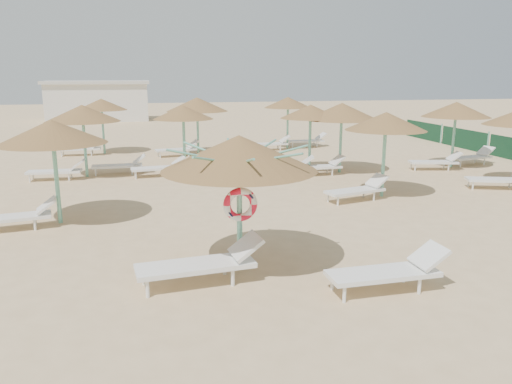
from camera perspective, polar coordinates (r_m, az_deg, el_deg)
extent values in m
plane|color=#D3B280|center=(10.02, 0.78, -8.97)|extent=(120.00, 120.00, 0.00)
cylinder|color=#6EBEA4|center=(9.76, -1.89, -2.62)|extent=(0.11, 0.11, 2.25)
cone|color=brown|center=(9.49, -1.95, 4.50)|extent=(2.99, 2.99, 0.67)
cylinder|color=#6EBEA4|center=(9.54, -1.94, 3.01)|extent=(0.20, 0.20, 0.12)
cylinder|color=#6EBEA4|center=(9.65, 2.09, 4.34)|extent=(1.35, 0.04, 0.35)
cylinder|color=#6EBEA4|center=(10.07, 0.29, 4.73)|extent=(0.99, 0.99, 0.35)
cylinder|color=#6EBEA4|center=(10.17, -2.65, 4.80)|extent=(0.04, 1.35, 0.35)
cylinder|color=#6EBEA4|center=(9.91, -5.24, 4.53)|extent=(0.99, 0.99, 0.35)
cylinder|color=#6EBEA4|center=(9.40, -6.09, 4.04)|extent=(1.35, 0.04, 0.35)
cylinder|color=#6EBEA4|center=(8.95, -4.46, 3.60)|extent=(0.99, 0.99, 0.35)
cylinder|color=#6EBEA4|center=(8.83, -1.15, 3.51)|extent=(0.04, 1.35, 0.35)
cylinder|color=#6EBEA4|center=(9.13, 1.62, 3.83)|extent=(0.99, 0.99, 0.35)
torus|color=red|center=(9.60, -1.80, -1.44)|extent=(0.67, 0.15, 0.67)
cylinder|color=white|center=(9.04, -12.29, -10.77)|extent=(0.07, 0.07, 0.32)
cylinder|color=white|center=(9.56, -12.69, -9.42)|extent=(0.07, 0.07, 0.32)
cylinder|color=white|center=(9.30, -2.68, -9.76)|extent=(0.07, 0.07, 0.32)
cylinder|color=white|center=(9.81, -3.61, -8.51)|extent=(0.07, 0.07, 0.32)
cube|color=white|center=(9.34, -6.93, -8.37)|extent=(2.24, 0.95, 0.09)
cube|color=white|center=(9.47, -1.18, -6.19)|extent=(0.63, 0.74, 0.42)
cylinder|color=white|center=(8.79, 10.06, -11.45)|extent=(0.06, 0.06, 0.30)
cylinder|color=white|center=(9.24, 8.72, -10.15)|extent=(0.06, 0.06, 0.30)
cylinder|color=white|center=(9.43, 18.17, -10.18)|extent=(0.06, 0.06, 0.30)
cylinder|color=white|center=(9.84, 16.53, -9.05)|extent=(0.06, 0.06, 0.30)
cube|color=white|center=(9.29, 14.29, -9.01)|extent=(2.03, 0.72, 0.08)
cube|color=white|center=(9.64, 19.15, -6.89)|extent=(0.53, 0.65, 0.39)
cylinder|color=#6EBEA4|center=(13.80, -21.82, 1.29)|extent=(0.11, 0.11, 2.30)
cone|color=brown|center=(13.62, -22.27, 6.40)|extent=(2.69, 2.69, 0.60)
cylinder|color=#6EBEA4|center=(13.65, -22.18, 5.40)|extent=(0.20, 0.20, 0.12)
cylinder|color=white|center=(13.61, -23.95, -3.46)|extent=(0.06, 0.06, 0.28)
cylinder|color=white|center=(14.09, -23.92, -2.91)|extent=(0.06, 0.06, 0.28)
cube|color=white|center=(13.84, -26.28, -2.66)|extent=(1.98, 0.95, 0.08)
cube|color=white|center=(13.74, -22.85, -1.39)|extent=(0.58, 0.68, 0.36)
cylinder|color=#6EBEA4|center=(19.82, -18.96, 4.93)|extent=(0.11, 0.11, 2.30)
cone|color=brown|center=(19.69, -19.24, 8.50)|extent=(2.74, 2.74, 0.62)
cylinder|color=#6EBEA4|center=(19.71, -19.18, 7.80)|extent=(0.20, 0.20, 0.12)
cylinder|color=white|center=(19.69, -24.45, 1.41)|extent=(0.06, 0.06, 0.28)
cylinder|color=white|center=(20.17, -24.12, 1.70)|extent=(0.06, 0.06, 0.28)
cylinder|color=white|center=(19.41, -20.59, 1.60)|extent=(0.06, 0.06, 0.28)
cylinder|color=white|center=(19.89, -20.35, 1.89)|extent=(0.06, 0.06, 0.28)
cube|color=white|center=(19.72, -22.08, 2.18)|extent=(1.92, 0.68, 0.08)
cube|color=white|center=(19.52, -19.70, 2.99)|extent=(0.50, 0.61, 0.36)
cylinder|color=white|center=(19.97, -17.86, 2.12)|extent=(0.06, 0.06, 0.28)
cylinder|color=white|center=(20.46, -17.78, 2.39)|extent=(0.06, 0.06, 0.28)
cylinder|color=white|center=(19.92, -13.99, 2.34)|extent=(0.06, 0.06, 0.28)
cylinder|color=white|center=(20.41, -14.00, 2.60)|extent=(0.06, 0.06, 0.28)
cube|color=white|center=(20.14, -15.59, 2.89)|extent=(1.92, 0.68, 0.08)
cube|color=white|center=(20.09, -13.20, 3.70)|extent=(0.50, 0.61, 0.36)
cylinder|color=#6EBEA4|center=(25.50, -17.07, 6.79)|extent=(0.11, 0.11, 2.30)
cone|color=brown|center=(25.40, -17.26, 9.55)|extent=(2.42, 2.42, 0.54)
cylinder|color=#6EBEA4|center=(25.42, -17.23, 9.03)|extent=(0.20, 0.20, 0.12)
cylinder|color=white|center=(25.23, -21.34, 4.08)|extent=(0.06, 0.06, 0.28)
cylinder|color=white|center=(25.71, -21.16, 4.25)|extent=(0.06, 0.06, 0.28)
cylinder|color=white|center=(25.03, -18.29, 4.25)|extent=(0.06, 0.06, 0.28)
cylinder|color=white|center=(25.52, -18.17, 4.43)|extent=(0.06, 0.06, 0.28)
cube|color=white|center=(25.32, -19.50, 4.67)|extent=(1.91, 0.64, 0.08)
cube|color=white|center=(25.19, -17.62, 5.32)|extent=(0.49, 0.60, 0.36)
cylinder|color=#6EBEA4|center=(19.62, -8.21, 5.43)|extent=(0.11, 0.11, 2.30)
cone|color=brown|center=(19.49, -8.33, 9.01)|extent=(2.30, 2.30, 0.52)
cylinder|color=#6EBEA4|center=(19.51, -8.31, 8.34)|extent=(0.20, 0.20, 0.12)
cylinder|color=white|center=(19.01, -13.56, 1.86)|extent=(0.06, 0.06, 0.28)
cylinder|color=white|center=(19.50, -13.70, 2.13)|extent=(0.06, 0.06, 0.28)
cylinder|color=white|center=(19.18, -9.54, 2.14)|extent=(0.06, 0.06, 0.28)
cylinder|color=white|center=(19.66, -9.78, 2.41)|extent=(0.06, 0.06, 0.28)
cube|color=white|center=(19.31, -11.30, 2.69)|extent=(1.96, 0.83, 0.08)
cube|color=white|center=(19.39, -8.84, 3.55)|extent=(0.55, 0.65, 0.36)
cylinder|color=#6EBEA4|center=(24.28, -6.67, 6.98)|extent=(0.11, 0.11, 2.30)
cone|color=brown|center=(24.18, -6.75, 9.92)|extent=(2.91, 2.91, 0.65)
cylinder|color=#6EBEA4|center=(24.19, -6.73, 9.33)|extent=(0.20, 0.20, 0.12)
cylinder|color=white|center=(23.53, -10.89, 4.15)|extent=(0.06, 0.06, 0.28)
cylinder|color=white|center=(24.02, -11.13, 4.32)|extent=(0.06, 0.06, 0.28)
cylinder|color=white|center=(23.83, -7.71, 4.38)|extent=(0.06, 0.06, 0.28)
cylinder|color=white|center=(24.31, -8.00, 4.54)|extent=(0.06, 0.06, 0.28)
cube|color=white|center=(23.91, -9.15, 4.80)|extent=(1.98, 0.94, 0.08)
cube|color=white|center=(24.08, -7.19, 5.50)|extent=(0.58, 0.67, 0.36)
cylinder|color=#6EBEA4|center=(16.20, 14.38, 3.50)|extent=(0.11, 0.11, 2.30)
cone|color=brown|center=(16.05, 14.63, 7.84)|extent=(2.50, 2.50, 0.56)
cylinder|color=#6EBEA4|center=(16.07, 14.58, 7.01)|extent=(0.20, 0.20, 0.12)
cylinder|color=white|center=(14.93, 9.34, -1.05)|extent=(0.06, 0.06, 0.28)
cylinder|color=white|center=(15.32, 8.25, -0.64)|extent=(0.06, 0.06, 0.28)
cylinder|color=white|center=(15.74, 13.33, -0.49)|extent=(0.06, 0.06, 0.28)
cylinder|color=white|center=(16.11, 12.20, -0.11)|extent=(0.06, 0.06, 0.28)
cube|color=white|center=(15.55, 11.22, 0.13)|extent=(1.99, 1.07, 0.08)
cube|color=white|center=(16.02, 13.67, 1.28)|extent=(0.62, 0.70, 0.36)
cylinder|color=#6EBEA4|center=(19.91, 9.64, 5.50)|extent=(0.11, 0.11, 2.30)
cone|color=brown|center=(19.78, 9.78, 9.08)|extent=(2.88, 2.88, 0.65)
cylinder|color=#6EBEA4|center=(19.80, 9.75, 8.36)|extent=(0.20, 0.20, 0.12)
cylinder|color=white|center=(18.81, 4.95, 2.06)|extent=(0.06, 0.06, 0.28)
cylinder|color=white|center=(19.27, 4.44, 2.34)|extent=(0.06, 0.06, 0.28)
cylinder|color=white|center=(19.31, 8.72, 2.25)|extent=(0.06, 0.06, 0.28)
cylinder|color=white|center=(19.76, 8.13, 2.52)|extent=(0.06, 0.06, 0.28)
cube|color=white|center=(19.29, 6.94, 2.84)|extent=(1.93, 0.72, 0.08)
cube|color=white|center=(19.58, 9.27, 3.63)|extent=(0.52, 0.63, 0.36)
cylinder|color=#6EBEA4|center=(26.15, 3.63, 7.49)|extent=(0.11, 0.11, 2.30)
cone|color=brown|center=(26.05, 3.67, 10.19)|extent=(2.44, 2.44, 0.55)
cylinder|color=#6EBEA4|center=(26.07, 3.66, 9.68)|extent=(0.20, 0.20, 0.12)
cylinder|color=white|center=(25.19, -0.18, 4.98)|extent=(0.06, 0.06, 0.28)
cylinder|color=white|center=(25.68, -0.41, 5.14)|extent=(0.06, 0.06, 0.28)
cylinder|color=white|center=(25.51, 2.80, 5.07)|extent=(0.06, 0.06, 0.28)
cylinder|color=white|center=(25.99, 2.51, 5.23)|extent=(0.06, 0.06, 0.28)
cube|color=white|center=(25.59, 1.46, 5.51)|extent=(1.90, 0.62, 0.08)
cube|color=white|center=(25.77, 3.31, 6.09)|extent=(0.49, 0.60, 0.36)
cylinder|color=white|center=(26.40, 4.19, 5.33)|extent=(0.06, 0.06, 0.28)
cylinder|color=white|center=(26.88, 3.90, 5.48)|extent=(0.06, 0.06, 0.28)
cylinder|color=white|center=(26.81, 6.98, 5.39)|extent=(0.06, 0.06, 0.28)
cylinder|color=white|center=(27.28, 6.64, 5.54)|extent=(0.06, 0.06, 0.28)
cube|color=white|center=(26.85, 5.70, 5.82)|extent=(1.90, 0.62, 0.08)
cube|color=white|center=(27.09, 7.43, 6.36)|extent=(0.49, 0.60, 0.36)
cylinder|color=white|center=(18.26, 23.54, 0.64)|extent=(0.06, 0.06, 0.28)
cylinder|color=white|center=(18.73, 23.11, 0.98)|extent=(0.06, 0.06, 0.28)
cylinder|color=white|center=(19.16, 26.98, 0.85)|extent=(0.06, 0.06, 0.28)
cube|color=white|center=(18.71, 25.72, 1.27)|extent=(2.00, 1.20, 0.08)
cylinder|color=#6EBEA4|center=(22.30, 21.63, 5.57)|extent=(0.11, 0.11, 2.30)
cone|color=brown|center=(22.19, 21.91, 8.75)|extent=(2.74, 2.74, 0.62)
cylinder|color=#6EBEA4|center=(22.20, 21.86, 8.13)|extent=(0.20, 0.20, 0.12)
cylinder|color=white|center=(21.02, 17.73, 2.67)|extent=(0.06, 0.06, 0.28)
cylinder|color=white|center=(21.49, 17.32, 2.92)|extent=(0.06, 0.06, 0.28)
cylinder|color=white|center=(21.49, 21.15, 2.62)|extent=(0.06, 0.06, 0.28)
cylinder|color=white|center=(21.95, 20.68, 2.87)|extent=(0.06, 0.06, 0.28)
cube|color=white|center=(21.49, 19.59, 3.24)|extent=(1.99, 0.98, 0.08)
cube|color=white|center=(21.76, 21.74, 3.82)|extent=(0.59, 0.68, 0.36)
cylinder|color=white|center=(22.56, 22.33, 2.99)|extent=(0.06, 0.06, 0.28)
cylinder|color=white|center=(22.91, 21.45, 3.21)|extent=(0.06, 0.06, 0.28)
cylinder|color=white|center=(23.54, 24.63, 3.17)|extent=(0.06, 0.06, 0.28)
cylinder|color=white|center=(23.87, 23.75, 3.38)|extent=(0.06, 0.06, 0.28)
cube|color=white|center=(23.28, 23.31, 3.65)|extent=(1.99, 0.98, 0.08)
cube|color=white|center=(23.87, 24.77, 4.31)|extent=(0.59, 0.68, 0.36)
cylinder|color=#6EBEA4|center=(19.92, 6.17, 5.61)|extent=(0.11, 0.11, 2.30)
cone|color=brown|center=(19.80, 6.26, 9.14)|extent=(2.36, 2.36, 0.53)
cylinder|color=#6EBEA4|center=(19.81, 6.24, 8.48)|extent=(0.20, 0.20, 0.12)
cylinder|color=white|center=(19.12, 1.02, 2.29)|extent=(0.06, 0.06, 0.28)
cylinder|color=white|center=(19.61, 0.99, 2.57)|extent=(0.06, 0.06, 0.28)
cylinder|color=white|center=(19.18, 5.05, 2.28)|extent=(0.06, 0.06, 0.28)
cylinder|color=white|center=(19.67, 4.93, 2.56)|extent=(0.06, 0.06, 0.28)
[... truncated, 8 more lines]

